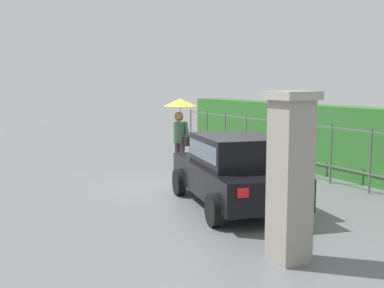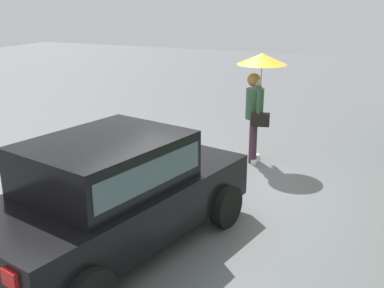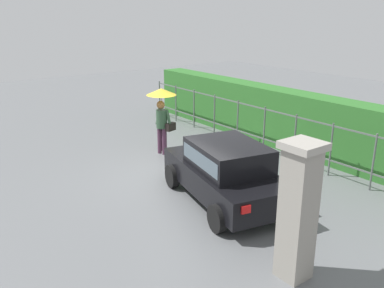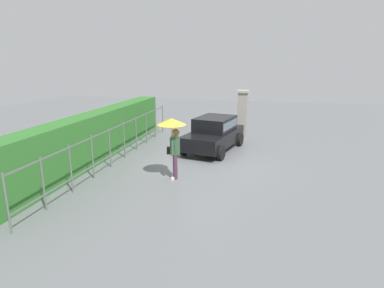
{
  "view_description": "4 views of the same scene",
  "coord_description": "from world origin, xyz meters",
  "views": [
    {
      "loc": [
        10.01,
        -5.38,
        2.54
      ],
      "look_at": [
        -0.16,
        0.09,
        1.06
      ],
      "focal_mm": 45.07,
      "sensor_mm": 36.0,
      "label": 1
    },
    {
      "loc": [
        6.32,
        2.95,
        3.08
      ],
      "look_at": [
        0.02,
        0.2,
        0.86
      ],
      "focal_mm": 42.81,
      "sensor_mm": 36.0,
      "label": 2
    },
    {
      "loc": [
        8.62,
        -6.02,
        4.33
      ],
      "look_at": [
        0.04,
        0.38,
        0.88
      ],
      "focal_mm": 38.39,
      "sensor_mm": 36.0,
      "label": 3
    },
    {
      "loc": [
        -11.89,
        -2.3,
        3.94
      ],
      "look_at": [
        -0.43,
        0.41,
        0.84
      ],
      "focal_mm": 30.13,
      "sensor_mm": 36.0,
      "label": 4
    }
  ],
  "objects": [
    {
      "name": "gate_pillar",
      "position": [
        4.82,
        -1.03,
        1.24
      ],
      "size": [
        0.6,
        0.6,
        2.42
      ],
      "color": "gray",
      "rests_on": "ground"
    },
    {
      "name": "pedestrian",
      "position": [
        -1.96,
        0.7,
        1.52
      ],
      "size": [
        0.94,
        0.94,
        2.09
      ],
      "rotation": [
        0.0,
        0.0,
        1.83
      ],
      "color": "#47283D",
      "rests_on": "ground"
    },
    {
      "name": "car",
      "position": [
        1.92,
        -0.04,
        0.8
      ],
      "size": [
        3.97,
        2.48,
        1.48
      ],
      "rotation": [
        0.0,
        0.0,
        2.92
      ],
      "color": "black",
      "rests_on": "ground"
    },
    {
      "name": "fence_section",
      "position": [
        -0.72,
        3.35,
        0.83
      ],
      "size": [
        11.24,
        0.05,
        1.5
      ],
      "color": "#59605B",
      "rests_on": "ground"
    },
    {
      "name": "ground_plane",
      "position": [
        0.0,
        0.0,
        0.0
      ],
      "size": [
        40.0,
        40.0,
        0.0
      ],
      "primitive_type": "plane",
      "color": "slate"
    },
    {
      "name": "hedge_row",
      "position": [
        -0.72,
        4.37,
        0.95
      ],
      "size": [
        12.19,
        0.9,
        1.9
      ],
      "primitive_type": "cube",
      "color": "#2D6B28",
      "rests_on": "ground"
    }
  ]
}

